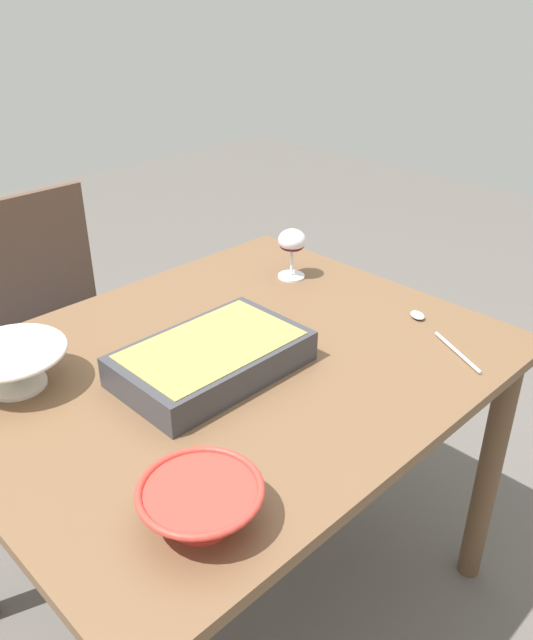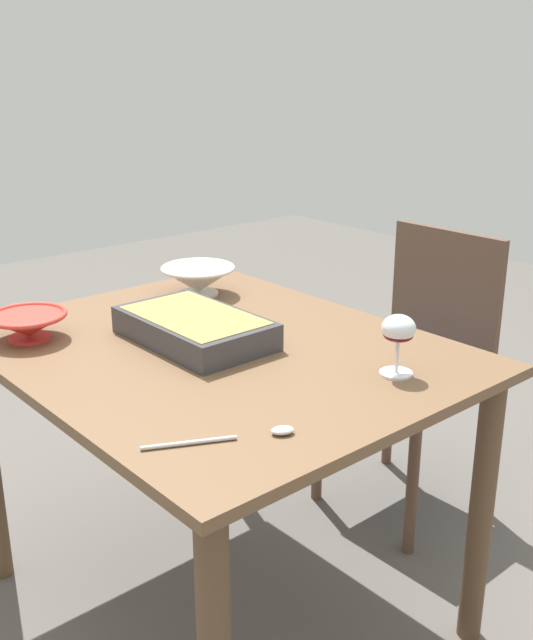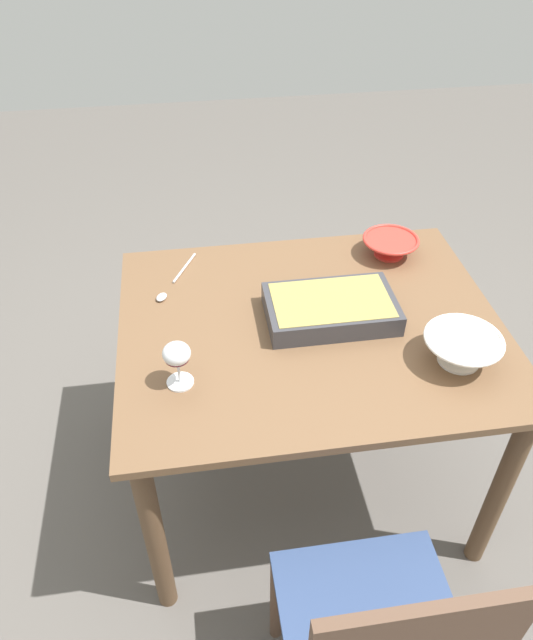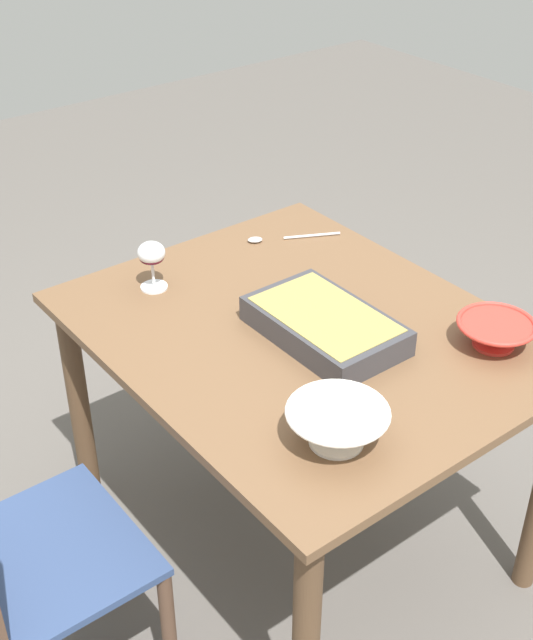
% 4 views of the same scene
% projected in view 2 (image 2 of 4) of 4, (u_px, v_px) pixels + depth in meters
% --- Properties ---
extents(ground_plane, '(8.00, 8.00, 0.00)m').
position_uv_depth(ground_plane, '(223.00, 601.00, 2.07)').
color(ground_plane, '#5B5651').
extents(dining_table, '(1.16, 0.94, 0.76)m').
position_uv_depth(dining_table, '(218.00, 390.00, 1.86)').
color(dining_table, brown).
rests_on(dining_table, ground_plane).
extents(chair, '(0.43, 0.40, 0.92)m').
position_uv_depth(chair, '(421.00, 359.00, 2.43)').
color(chair, '#334772').
rests_on(chair, ground_plane).
extents(wine_glass, '(0.08, 0.08, 0.14)m').
position_uv_depth(wine_glass, '(398.00, 333.00, 1.62)').
color(wine_glass, white).
rests_on(wine_glass, dining_table).
extents(casserole_dish, '(0.39, 0.24, 0.07)m').
position_uv_depth(casserole_dish, '(195.00, 326.00, 1.85)').
color(casserole_dish, '#38383D').
rests_on(casserole_dish, dining_table).
extents(mixing_bowl, '(0.22, 0.22, 0.09)m').
position_uv_depth(mixing_bowl, '(198.00, 279.00, 2.22)').
color(mixing_bowl, white).
rests_on(mixing_bowl, dining_table).
extents(small_bowl, '(0.20, 0.20, 0.07)m').
position_uv_depth(small_bowl, '(28.00, 324.00, 1.86)').
color(small_bowl, red).
rests_on(small_bowl, dining_table).
extents(serving_spoon, '(0.15, 0.26, 0.01)m').
position_uv_depth(serving_spoon, '(248.00, 435.00, 1.37)').
color(serving_spoon, silver).
rests_on(serving_spoon, dining_table).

